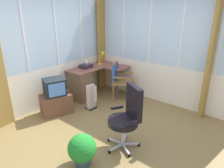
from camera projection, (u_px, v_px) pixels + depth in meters
The scene contains 15 objects.
ground at pixel (111, 136), 3.81m from camera, with size 4.82×4.86×0.06m, color olive.
north_window_panel at pixel (43, 52), 4.50m from camera, with size 3.82×0.07×2.60m.
east_window_panel at pixel (164, 50), 4.74m from camera, with size 0.07×3.86×2.60m.
curtain_corner at pixel (102, 44), 5.75m from camera, with size 0.31×0.07×2.50m, color olive.
curtain_east_far at pixel (211, 59), 4.08m from camera, with size 0.31×0.07×2.50m, color olive.
desk at pixel (83, 83), 5.19m from camera, with size 1.39×1.03×0.76m.
desk_lamp at pixel (103, 56), 5.54m from camera, with size 0.22×0.19×0.36m.
tv_remote at pixel (116, 66), 5.41m from camera, with size 0.04×0.15×0.02m, color black.
spray_bottle at pixel (87, 63), 5.27m from camera, with size 0.06×0.06×0.22m.
paper_tray at pixel (86, 66), 5.25m from camera, with size 0.30×0.23×0.09m, color #2D2430.
wooden_armchair at pixel (119, 77), 5.12m from camera, with size 0.65×0.65×0.95m.
office_chair at pixel (128, 114), 3.30m from camera, with size 0.60×0.62×1.08m.
tv_on_stand at pixel (56, 98), 4.48m from camera, with size 0.75×0.64×0.80m.
space_heater at pixel (92, 96), 4.70m from camera, with size 0.27×0.18×0.59m.
potted_plant at pixel (82, 149), 3.00m from camera, with size 0.43×0.43×0.51m.
Camera 1 is at (-2.48, -2.05, 2.22)m, focal length 32.79 mm.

